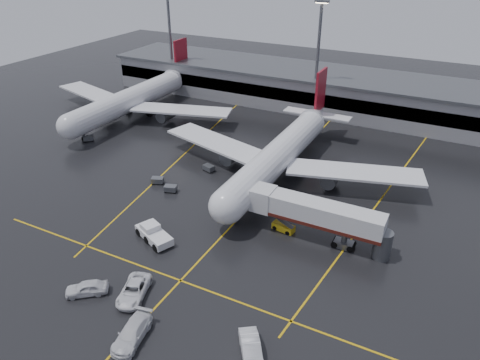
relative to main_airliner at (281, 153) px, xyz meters
The scene contains 22 objects.
ground 10.57m from the main_airliner, 90.00° to the right, with size 220.00×220.00×0.00m, color black.
apron_line_centre 10.57m from the main_airliner, 90.00° to the right, with size 0.25×90.00×0.02m, color gold.
apron_line_stop 31.98m from the main_airliner, 90.00° to the right, with size 60.00×0.25×0.02m, color gold.
apron_line_left 20.44m from the main_airliner, behind, with size 0.25×70.00×0.02m, color gold.
apron_line_right 18.49m from the main_airliner, ahead, with size 0.25×70.00×0.02m, color gold.
terminal 38.23m from the main_airliner, 90.00° to the left, with size 122.00×19.00×8.60m.
light_mast_left 56.34m from the main_airliner, 144.33° to the left, with size 3.00×1.20×25.45m.
light_mast_mid 34.26m from the main_airliner, 98.80° to the left, with size 3.00×1.20×25.45m.
main_airliner is the anchor object (origin of this frame).
second_airliner 43.68m from the main_airliner, 164.05° to the left, with size 48.80×45.60×14.10m.
jet_bridge 19.68m from the main_airliner, 52.90° to the right, with size 19.90×3.40×6.05m.
pushback_tractor 27.62m from the main_airliner, 107.31° to the right, with size 6.85×4.86×2.27m.
belt_loader 17.71m from the main_airliner, 65.57° to the right, with size 3.44×1.99×2.06m.
service_van_a 36.74m from the main_airliner, 95.26° to the right, with size 2.79×6.06×1.68m, color white.
service_van_b 41.83m from the main_airliner, 89.09° to the right, with size 2.47×6.09×1.77m, color silver.
service_van_c 40.11m from the main_airliner, 71.43° to the right, with size 1.90×5.45×1.79m, color white.
service_van_d 39.75m from the main_airliner, 102.54° to the right, with size 1.99×4.96×1.69m, color silver.
baggage_cart_a 19.99m from the main_airliner, 134.46° to the right, with size 2.31×1.86×1.12m.
baggage_cart_b 21.84m from the main_airliner, 143.82° to the right, with size 2.34×1.96×1.12m.
baggage_cart_c 13.33m from the main_airliner, 158.61° to the right, with size 2.30×1.83×1.12m.
baggage_cart_d 47.20m from the main_airliner, behind, with size 2.12×1.49×1.12m.
baggage_cart_e 41.38m from the main_airliner, behind, with size 2.36×2.30×1.12m.
Camera 1 is at (26.24, -56.94, 37.68)m, focal length 33.82 mm.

